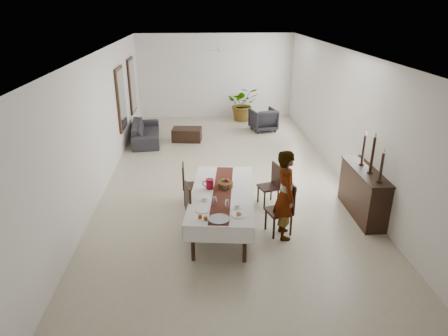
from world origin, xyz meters
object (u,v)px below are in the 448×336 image
woman (286,195)px  sofa (146,132)px  sideboard_body (363,193)px  red_pitcher (210,184)px  dining_table_top (222,194)px

woman → sofa: (-3.37, 6.03, -0.57)m
woman → sofa: size_ratio=0.82×
sideboard_body → red_pitcher: bearing=-177.1°
red_pitcher → sofa: size_ratio=0.10×
sideboard_body → sofa: size_ratio=0.78×
woman → sideboard_body: 2.02m
woman → sideboard_body: woman is taller
red_pitcher → sideboard_body: sideboard_body is taller
dining_table_top → woman: 1.25m
sofa → dining_table_top: bearing=-164.2°
dining_table_top → sofa: dining_table_top is taller
dining_table_top → sofa: 6.06m
woman → dining_table_top: bearing=70.5°
dining_table_top → woman: (1.18, -0.39, 0.14)m
woman → sideboard_body: (1.84, 0.74, -0.38)m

